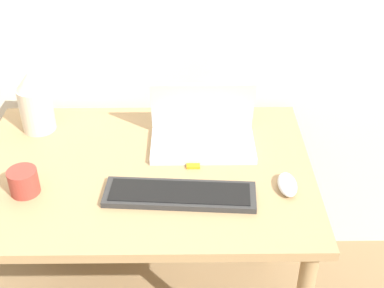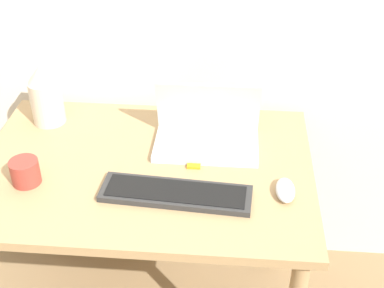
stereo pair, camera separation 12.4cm
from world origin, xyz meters
The scene contains 7 objects.
desk centered at (0.00, 0.37, 0.63)m, with size 1.06×0.74×0.73m.
laptop centered at (0.19, 0.50, 0.78)m, with size 0.34×0.20×0.21m.
keyboard centered at (0.11, 0.23, 0.74)m, with size 0.45×0.15×0.02m.
mouse centered at (0.43, 0.26, 0.75)m, with size 0.06×0.11×0.03m.
vase centered at (-0.38, 0.60, 0.84)m, with size 0.11×0.11×0.22m.
mp3_player centered at (0.15, 0.38, 0.74)m, with size 0.04×0.05×0.01m.
mug centered at (-0.34, 0.26, 0.77)m, with size 0.09×0.09×0.08m.
Camera 2 is at (0.26, -0.96, 1.75)m, focal length 50.00 mm.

